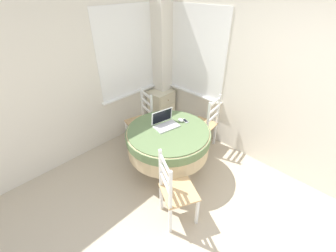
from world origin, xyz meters
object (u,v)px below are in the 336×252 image
corner_cabinet (161,107)px  cell_phone (185,121)px  computer_mouse (181,120)px  dining_chair_camera_near (175,192)px  dining_chair_near_back_window (141,121)px  dining_chair_near_right_window (205,124)px  laptop (165,123)px  round_dining_table (168,139)px

corner_cabinet → cell_phone: bearing=-117.3°
computer_mouse → dining_chair_camera_near: (-0.84, -0.68, -0.30)m
dining_chair_near_back_window → dining_chair_near_right_window: same height
laptop → corner_cabinet: 1.36m
laptop → computer_mouse: bearing=-20.1°
dining_chair_camera_near → corner_cabinet: size_ratio=1.41×
laptop → computer_mouse: laptop is taller
dining_chair_near_right_window → dining_chair_camera_near: 1.53m
computer_mouse → laptop: bearing=159.9°
round_dining_table → dining_chair_near_back_window: size_ratio=1.23×
cell_phone → corner_cabinet: cell_phone is taller
dining_chair_near_right_window → corner_cabinet: 1.12m
computer_mouse → dining_chair_near_back_window: size_ratio=0.10×
computer_mouse → dining_chair_near_right_window: bearing=-7.2°
laptop → computer_mouse: size_ratio=4.08×
laptop → dining_chair_camera_near: dining_chair_camera_near is taller
cell_phone → corner_cabinet: (0.56, 1.09, -0.39)m
dining_chair_camera_near → cell_phone: bearing=35.3°
round_dining_table → dining_chair_near_back_window: bearing=77.8°
laptop → cell_phone: size_ratio=2.95×
dining_chair_near_right_window → computer_mouse: bearing=172.8°
computer_mouse → cell_phone: (0.06, -0.04, -0.02)m
computer_mouse → corner_cabinet: (0.61, 1.05, -0.41)m
laptop → dining_chair_near_right_window: bearing=-11.3°
computer_mouse → corner_cabinet: size_ratio=0.14×
dining_chair_near_right_window → dining_chair_camera_near: same height
dining_chair_near_right_window → cell_phone: bearing=176.5°
laptop → corner_cabinet: bearing=48.2°
dining_chair_near_right_window → dining_chair_camera_near: (-1.40, -0.61, 0.00)m
computer_mouse → dining_chair_camera_near: 1.12m
cell_phone → dining_chair_near_right_window: dining_chair_near_right_window is taller
dining_chair_camera_near → computer_mouse: bearing=38.7°
round_dining_table → dining_chair_camera_near: size_ratio=1.23×
dining_chair_near_back_window → dining_chair_near_right_window: size_ratio=1.00×
cell_phone → dining_chair_near_back_window: dining_chair_near_back_window is taller
corner_cabinet → dining_chair_near_back_window: bearing=-161.2°
round_dining_table → laptop: laptop is taller
round_dining_table → corner_cabinet: 1.42m
computer_mouse → dining_chair_near_right_window: size_ratio=0.10×
round_dining_table → computer_mouse: 0.35m
cell_phone → corner_cabinet: bearing=62.7°
round_dining_table → computer_mouse: size_ratio=12.74×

